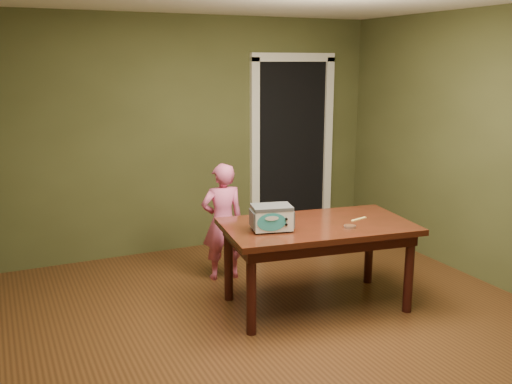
{
  "coord_description": "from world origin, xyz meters",
  "views": [
    {
      "loc": [
        -1.99,
        -3.55,
        2.1
      ],
      "look_at": [
        0.13,
        1.0,
        0.95
      ],
      "focal_mm": 40.0,
      "sensor_mm": 36.0,
      "label": 1
    }
  ],
  "objects": [
    {
      "name": "baking_pan",
      "position": [
        0.64,
        0.25,
        0.76
      ],
      "size": [
        0.1,
        0.1,
        0.02
      ],
      "color": "silver",
      "rests_on": "dining_table"
    },
    {
      "name": "child",
      "position": [
        -0.03,
        1.43,
        0.58
      ],
      "size": [
        0.44,
        0.31,
        1.16
      ],
      "primitive_type": "imported",
      "rotation": [
        0.0,
        0.0,
        3.05
      ],
      "color": "#E75F95",
      "rests_on": "floor"
    },
    {
      "name": "spatula",
      "position": [
        0.86,
        0.43,
        0.75
      ],
      "size": [
        0.18,
        0.07,
        0.01
      ],
      "primitive_type": "cube",
      "rotation": [
        0.0,
        0.0,
        0.27
      ],
      "color": "#EECC67",
      "rests_on": "dining_table"
    },
    {
      "name": "room_shell",
      "position": [
        0.0,
        0.0,
        1.71
      ],
      "size": [
        4.52,
        5.02,
        2.61
      ],
      "color": "#4B502A",
      "rests_on": "ground"
    },
    {
      "name": "toy_oven",
      "position": [
        0.02,
        0.46,
        0.86
      ],
      "size": [
        0.38,
        0.29,
        0.21
      ],
      "rotation": [
        0.0,
        0.0,
        -0.23
      ],
      "color": "#4C4F54",
      "rests_on": "dining_table"
    },
    {
      "name": "floor",
      "position": [
        0.0,
        0.0,
        0.0
      ],
      "size": [
        5.0,
        5.0,
        0.0
      ],
      "primitive_type": "plane",
      "color": "#593319",
      "rests_on": "ground"
    },
    {
      "name": "dining_table",
      "position": [
        0.47,
        0.47,
        0.65
      ],
      "size": [
        1.71,
        1.11,
        0.75
      ],
      "rotation": [
        0.0,
        0.0,
        -0.13
      ],
      "color": "#38180C",
      "rests_on": "floor"
    },
    {
      "name": "doorway",
      "position": [
        1.3,
        2.78,
        1.06
      ],
      "size": [
        1.1,
        0.66,
        2.25
      ],
      "color": "black",
      "rests_on": "ground"
    }
  ]
}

